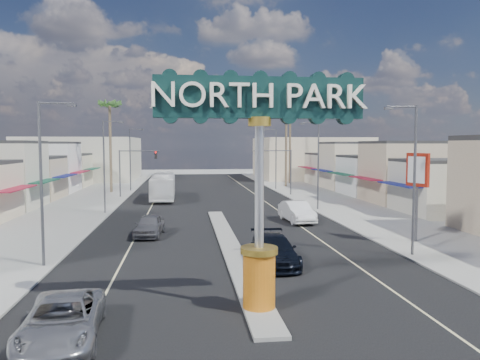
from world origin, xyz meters
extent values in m
plane|color=gray|center=(0.00, 30.00, 0.00)|extent=(160.00, 160.00, 0.00)
cube|color=black|center=(0.00, 30.00, 0.01)|extent=(20.00, 120.00, 0.01)
cube|color=gray|center=(0.00, 14.00, 0.08)|extent=(1.30, 30.00, 0.16)
cube|color=gray|center=(-14.00, 30.00, 0.06)|extent=(8.00, 120.00, 0.12)
cube|color=gray|center=(14.00, 30.00, 0.06)|extent=(8.00, 120.00, 0.12)
cube|color=beige|center=(-24.00, 43.00, 3.00)|extent=(12.00, 42.00, 6.00)
cube|color=#B7B29E|center=(24.00, 43.00, 3.00)|extent=(12.00, 42.00, 6.00)
cube|color=#B7B29E|center=(-22.00, 75.00, 4.00)|extent=(20.00, 20.00, 8.00)
cube|color=beige|center=(22.00, 75.00, 4.00)|extent=(20.00, 20.00, 8.00)
cylinder|color=orange|center=(0.00, 2.00, 1.26)|extent=(1.30, 1.30, 2.20)
cylinder|color=gold|center=(0.00, 2.00, 2.49)|extent=(1.50, 1.50, 0.25)
cylinder|color=#B7B7BC|center=(0.00, 2.00, 5.01)|extent=(0.36, 0.36, 4.80)
cylinder|color=gold|center=(0.00, 2.00, 7.58)|extent=(0.90, 0.90, 0.35)
cube|color=black|center=(0.00, 2.00, 8.51)|extent=(8.20, 0.50, 1.60)
cylinder|color=#47474C|center=(-11.00, 44.00, 3.00)|extent=(0.18, 0.18, 6.00)
cylinder|color=#47474C|center=(-8.50, 44.00, 5.90)|extent=(5.00, 0.12, 0.12)
cube|color=black|center=(-6.50, 44.00, 5.40)|extent=(0.32, 0.32, 1.00)
sphere|color=red|center=(-6.50, 43.82, 5.72)|extent=(0.22, 0.22, 0.22)
cylinder|color=#47474C|center=(11.00, 44.00, 3.00)|extent=(0.18, 0.18, 6.00)
cylinder|color=#47474C|center=(8.50, 44.00, 5.90)|extent=(5.00, 0.12, 0.12)
cube|color=black|center=(6.50, 44.00, 5.40)|extent=(0.32, 0.32, 1.00)
sphere|color=red|center=(6.50, 43.82, 5.72)|extent=(0.22, 0.22, 0.22)
cylinder|color=#47474C|center=(-10.60, 10.00, 4.50)|extent=(0.16, 0.16, 9.00)
cylinder|color=#47474C|center=(-9.70, 10.00, 8.90)|extent=(1.80, 0.10, 0.10)
cube|color=#47474C|center=(-8.90, 10.00, 8.80)|extent=(0.50, 0.22, 0.15)
cylinder|color=#47474C|center=(-10.60, 30.00, 4.50)|extent=(0.16, 0.16, 9.00)
cylinder|color=#47474C|center=(-9.70, 30.00, 8.90)|extent=(1.80, 0.10, 0.10)
cube|color=#47474C|center=(-8.90, 30.00, 8.80)|extent=(0.50, 0.22, 0.15)
cylinder|color=#47474C|center=(-10.60, 52.00, 4.50)|extent=(0.16, 0.16, 9.00)
cylinder|color=#47474C|center=(-9.70, 52.00, 8.90)|extent=(1.80, 0.10, 0.10)
cube|color=#47474C|center=(-8.90, 52.00, 8.80)|extent=(0.50, 0.22, 0.15)
cylinder|color=#47474C|center=(10.60, 10.00, 4.50)|extent=(0.16, 0.16, 9.00)
cylinder|color=#47474C|center=(9.70, 10.00, 8.90)|extent=(1.80, 0.10, 0.10)
cube|color=#47474C|center=(8.90, 10.00, 8.80)|extent=(0.50, 0.22, 0.15)
cylinder|color=#47474C|center=(10.60, 30.00, 4.50)|extent=(0.16, 0.16, 9.00)
cylinder|color=#47474C|center=(9.70, 30.00, 8.90)|extent=(1.80, 0.10, 0.10)
cube|color=#47474C|center=(8.90, 30.00, 8.80)|extent=(0.50, 0.22, 0.15)
cylinder|color=#47474C|center=(10.60, 52.00, 4.50)|extent=(0.16, 0.16, 9.00)
cylinder|color=#47474C|center=(9.70, 52.00, 8.90)|extent=(1.80, 0.10, 0.10)
cube|color=#47474C|center=(8.90, 52.00, 8.80)|extent=(0.50, 0.22, 0.15)
cylinder|color=brown|center=(-13.00, 50.00, 6.00)|extent=(0.36, 0.36, 12.00)
cylinder|color=brown|center=(13.00, 56.00, 5.50)|extent=(0.36, 0.36, 11.00)
cylinder|color=brown|center=(15.00, 62.00, 6.50)|extent=(0.36, 0.36, 13.00)
imported|color=#A3A3A7|center=(-7.10, -0.10, 0.75)|extent=(2.92, 5.60, 1.51)
imported|color=black|center=(2.00, 9.15, 0.81)|extent=(2.33, 5.60, 1.62)
imported|color=slate|center=(-5.50, 18.26, 0.79)|extent=(2.30, 4.77, 1.57)
imported|color=white|center=(6.70, 23.09, 0.89)|extent=(2.33, 5.53, 1.78)
imported|color=white|center=(-5.52, 41.32, 1.60)|extent=(2.76, 11.49, 3.20)
cylinder|color=#47474C|center=(12.69, 13.62, 2.00)|extent=(0.19, 0.19, 3.75)
cube|color=maroon|center=(12.69, 13.62, 5.00)|extent=(0.80, 1.86, 2.25)
cube|color=white|center=(12.56, 13.58, 5.00)|extent=(0.48, 1.43, 1.78)
camera|label=1|loc=(-2.95, -16.16, 6.69)|focal=35.00mm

